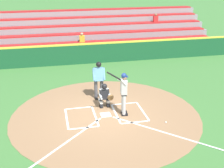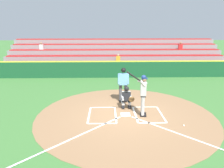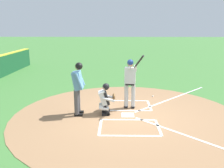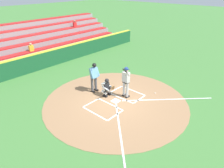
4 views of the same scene
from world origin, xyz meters
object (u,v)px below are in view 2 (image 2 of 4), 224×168
object	(u,v)px
catcher	(127,97)
baseball	(184,125)
batter	(143,92)
plate_umpire	(123,82)

from	to	relation	value
catcher	baseball	xyz separation A→B (m)	(-2.13, 1.99, -0.55)
catcher	baseball	size ratio (longest dim) A/B	15.27
catcher	baseball	world-z (taller)	catcher
batter	baseball	bearing A→B (deg)	143.90
batter	baseball	xyz separation A→B (m)	(-1.50, 1.10, -1.06)
batter	plate_umpire	distance (m)	1.97
batter	catcher	size ratio (longest dim) A/B	1.88
plate_umpire	baseball	size ratio (longest dim) A/B	25.20
catcher	plate_umpire	size ratio (longest dim) A/B	0.61
plate_umpire	batter	bearing A→B (deg)	111.52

